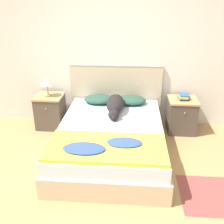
# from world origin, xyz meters

# --- Properties ---
(ground_plane) EXTENTS (16.00, 16.00, 0.00)m
(ground_plane) POSITION_xyz_m (0.00, 0.00, 0.00)
(ground_plane) COLOR tan
(wall_back) EXTENTS (9.00, 0.06, 2.55)m
(wall_back) POSITION_xyz_m (0.00, 2.13, 1.27)
(wall_back) COLOR silver
(wall_back) RESTS_ON ground_plane
(bed) EXTENTS (1.49, 2.06, 0.47)m
(bed) POSITION_xyz_m (-0.02, 1.00, 0.23)
(bed) COLOR #C6B28E
(bed) RESTS_ON ground_plane
(headboard) EXTENTS (1.57, 0.06, 1.08)m
(headboard) POSITION_xyz_m (-0.02, 2.06, 0.56)
(headboard) COLOR #C6B28E
(headboard) RESTS_ON ground_plane
(nightstand_left) EXTENTS (0.47, 0.47, 0.57)m
(nightstand_left) POSITION_xyz_m (-1.14, 1.80, 0.29)
(nightstand_left) COLOR #4C4238
(nightstand_left) RESTS_ON ground_plane
(nightstand_right) EXTENTS (0.47, 0.47, 0.57)m
(nightstand_right) POSITION_xyz_m (1.10, 1.80, 0.29)
(nightstand_right) COLOR #4C4238
(nightstand_right) RESTS_ON ground_plane
(pillow_left) EXTENTS (0.51, 0.36, 0.13)m
(pillow_left) POSITION_xyz_m (-0.29, 1.80, 0.53)
(pillow_left) COLOR #284C3D
(pillow_left) RESTS_ON bed
(pillow_right) EXTENTS (0.51, 0.36, 0.13)m
(pillow_right) POSITION_xyz_m (0.24, 1.80, 0.53)
(pillow_right) COLOR #284C3D
(pillow_right) RESTS_ON bed
(quilt) EXTENTS (1.40, 0.68, 0.08)m
(quilt) POSITION_xyz_m (-0.03, 0.36, 0.50)
(quilt) COLOR yellow
(quilt) RESTS_ON bed
(dog) EXTENTS (0.27, 0.83, 0.24)m
(dog) POSITION_xyz_m (0.01, 1.46, 0.58)
(dog) COLOR black
(dog) RESTS_ON bed
(book_stack) EXTENTS (0.17, 0.23, 0.08)m
(book_stack) POSITION_xyz_m (1.10, 1.82, 0.61)
(book_stack) COLOR #232328
(book_stack) RESTS_ON nightstand_right
(table_lamp) EXTENTS (0.21, 0.21, 0.32)m
(table_lamp) POSITION_xyz_m (-1.14, 1.78, 0.82)
(table_lamp) COLOR #9E7A4C
(table_lamp) RESTS_ON nightstand_left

